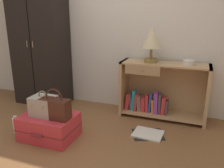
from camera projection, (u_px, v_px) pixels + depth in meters
ground_plane at (72, 156)px, 2.39m from camera, size 9.00×9.00×0.00m
back_wall at (120, 19)px, 3.36m from camera, size 6.40×0.10×2.60m
wardrobe at (40, 42)px, 3.58m from camera, size 0.81×0.47×1.91m
bookshelf at (159, 92)px, 3.20m from camera, size 1.15×0.37×0.77m
table_lamp at (152, 39)px, 3.00m from camera, size 0.26×0.26×0.46m
bowl at (189, 62)px, 2.93m from camera, size 0.14×0.14×0.06m
suitcase_large at (49, 126)px, 2.71m from camera, size 0.62×0.47×0.28m
train_case at (44, 106)px, 2.64m from camera, size 0.27×0.23×0.29m
handbag at (55, 108)px, 2.56m from camera, size 0.34×0.15×0.34m
bottle at (16, 125)px, 2.82m from camera, size 0.07×0.07×0.21m
open_book_on_floor at (148, 134)px, 2.80m from camera, size 0.44×0.41×0.02m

